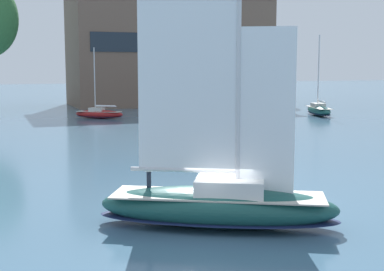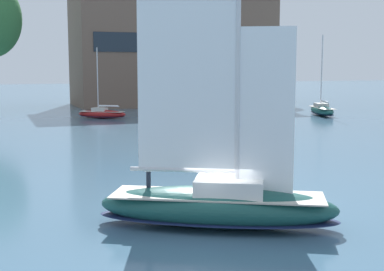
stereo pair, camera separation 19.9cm
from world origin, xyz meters
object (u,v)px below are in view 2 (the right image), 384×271
tree_shore_left (274,54)px  sailboat_main (218,201)px  sailboat_moored_mid_channel (102,114)px  sailboat_moored_far_slip (322,110)px

tree_shore_left → sailboat_main: size_ratio=0.91×
tree_shore_left → sailboat_moored_mid_channel: 38.00m
sailboat_main → sailboat_moored_mid_channel: (4.84, 49.27, -0.48)m
sailboat_main → sailboat_moored_far_slip: (34.32, 42.79, -0.35)m
sailboat_main → sailboat_moored_mid_channel: size_ratio=1.52×
sailboat_main → sailboat_moored_far_slip: bearing=51.3°
tree_shore_left → sailboat_moored_mid_channel: size_ratio=1.38×
sailboat_main → sailboat_moored_far_slip: 54.85m
sailboat_moored_mid_channel → sailboat_moored_far_slip: size_ratio=0.83×
sailboat_moored_mid_channel → tree_shore_left: bearing=23.9°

